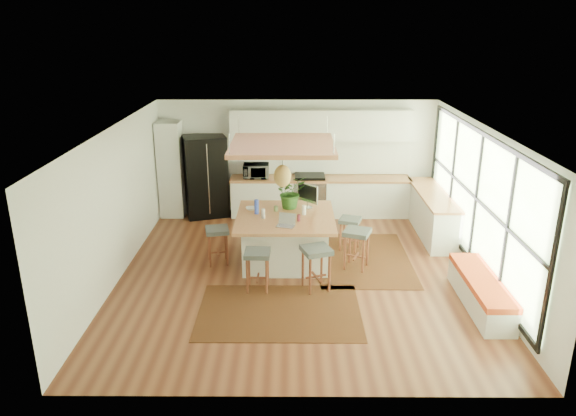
{
  "coord_description": "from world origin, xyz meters",
  "views": [
    {
      "loc": [
        -0.15,
        -9.1,
        4.43
      ],
      "look_at": [
        -0.2,
        0.5,
        1.1
      ],
      "focal_mm": 33.82,
      "sensor_mm": 36.0,
      "label": 1
    }
  ],
  "objects_px": {
    "stool_near_left": "(258,271)",
    "stool_right_front": "(356,251)",
    "laptop": "(285,220)",
    "monitor": "(308,195)",
    "microwave": "(256,169)",
    "island": "(285,238)",
    "stool_near_right": "(316,270)",
    "stool_left_side": "(218,246)",
    "island_plant": "(290,195)",
    "fridge": "(206,178)",
    "stool_right_back": "(350,233)"
  },
  "relations": [
    {
      "from": "island",
      "to": "stool_right_back",
      "type": "relative_size",
      "value": 2.71
    },
    {
      "from": "fridge",
      "to": "island_plant",
      "type": "height_order",
      "value": "fridge"
    },
    {
      "from": "laptop",
      "to": "microwave",
      "type": "bearing_deg",
      "value": 119.56
    },
    {
      "from": "stool_near_left",
      "to": "monitor",
      "type": "height_order",
      "value": "monitor"
    },
    {
      "from": "fridge",
      "to": "stool_near_right",
      "type": "bearing_deg",
      "value": -74.69
    },
    {
      "from": "island",
      "to": "stool_right_back",
      "type": "height_order",
      "value": "island"
    },
    {
      "from": "stool_near_right",
      "to": "stool_near_left",
      "type": "bearing_deg",
      "value": -178.76
    },
    {
      "from": "stool_near_right",
      "to": "stool_left_side",
      "type": "height_order",
      "value": "stool_near_right"
    },
    {
      "from": "stool_near_right",
      "to": "monitor",
      "type": "height_order",
      "value": "monitor"
    },
    {
      "from": "stool_left_side",
      "to": "laptop",
      "type": "bearing_deg",
      "value": -19.19
    },
    {
      "from": "microwave",
      "to": "stool_right_back",
      "type": "bearing_deg",
      "value": -46.16
    },
    {
      "from": "stool_near_right",
      "to": "stool_right_back",
      "type": "bearing_deg",
      "value": 66.34
    },
    {
      "from": "stool_right_front",
      "to": "laptop",
      "type": "xyz_separation_m",
      "value": [
        -1.32,
        -0.24,
        0.7
      ]
    },
    {
      "from": "stool_near_left",
      "to": "stool_right_front",
      "type": "xyz_separation_m",
      "value": [
        1.8,
        0.88,
        0.0
      ]
    },
    {
      "from": "stool_left_side",
      "to": "microwave",
      "type": "xyz_separation_m",
      "value": [
        0.58,
        2.76,
        0.77
      ]
    },
    {
      "from": "stool_left_side",
      "to": "fridge",
      "type": "bearing_deg",
      "value": 102.58
    },
    {
      "from": "stool_right_back",
      "to": "microwave",
      "type": "xyz_separation_m",
      "value": [
        -2.01,
        2.1,
        0.77
      ]
    },
    {
      "from": "fridge",
      "to": "stool_right_back",
      "type": "distance_m",
      "value": 3.87
    },
    {
      "from": "island",
      "to": "monitor",
      "type": "relative_size",
      "value": 3.46
    },
    {
      "from": "island_plant",
      "to": "laptop",
      "type": "bearing_deg",
      "value": -94.84
    },
    {
      "from": "island_plant",
      "to": "stool_near_right",
      "type": "bearing_deg",
      "value": -74.98
    },
    {
      "from": "stool_right_front",
      "to": "stool_left_side",
      "type": "xyz_separation_m",
      "value": [
        -2.62,
        0.21,
        0.0
      ]
    },
    {
      "from": "stool_left_side",
      "to": "laptop",
      "type": "xyz_separation_m",
      "value": [
        1.3,
        -0.45,
        0.7
      ]
    },
    {
      "from": "stool_left_side",
      "to": "stool_right_back",
      "type": "bearing_deg",
      "value": 14.21
    },
    {
      "from": "stool_near_left",
      "to": "laptop",
      "type": "bearing_deg",
      "value": 53.31
    },
    {
      "from": "monitor",
      "to": "island_plant",
      "type": "height_order",
      "value": "same"
    },
    {
      "from": "microwave",
      "to": "stool_right_front",
      "type": "bearing_deg",
      "value": -55.26
    },
    {
      "from": "stool_left_side",
      "to": "stool_near_right",
      "type": "bearing_deg",
      "value": -30.24
    },
    {
      "from": "stool_right_back",
      "to": "island_plant",
      "type": "distance_m",
      "value": 1.46
    },
    {
      "from": "stool_near_right",
      "to": "monitor",
      "type": "distance_m",
      "value": 1.85
    },
    {
      "from": "laptop",
      "to": "stool_right_front",
      "type": "bearing_deg",
      "value": 27.23
    },
    {
      "from": "stool_right_back",
      "to": "microwave",
      "type": "relative_size",
      "value": 1.16
    },
    {
      "from": "island",
      "to": "stool_right_back",
      "type": "xyz_separation_m",
      "value": [
        1.29,
        0.54,
        -0.11
      ]
    },
    {
      "from": "fridge",
      "to": "stool_right_back",
      "type": "xyz_separation_m",
      "value": [
        3.2,
        -2.09,
        -0.57
      ]
    },
    {
      "from": "stool_near_right",
      "to": "stool_left_side",
      "type": "bearing_deg",
      "value": 149.76
    },
    {
      "from": "laptop",
      "to": "monitor",
      "type": "distance_m",
      "value": 1.12
    },
    {
      "from": "island",
      "to": "stool_near_left",
      "type": "xyz_separation_m",
      "value": [
        -0.47,
        -1.21,
        -0.11
      ]
    },
    {
      "from": "stool_right_front",
      "to": "microwave",
      "type": "relative_size",
      "value": 1.3
    },
    {
      "from": "stool_right_front",
      "to": "island_plant",
      "type": "height_order",
      "value": "island_plant"
    },
    {
      "from": "fridge",
      "to": "monitor",
      "type": "relative_size",
      "value": 3.59
    },
    {
      "from": "island",
      "to": "stool_near_left",
      "type": "relative_size",
      "value": 2.54
    },
    {
      "from": "fridge",
      "to": "island_plant",
      "type": "xyz_separation_m",
      "value": [
        2.0,
        -2.16,
        0.26
      ]
    },
    {
      "from": "stool_left_side",
      "to": "island_plant",
      "type": "xyz_separation_m",
      "value": [
        1.39,
        0.59,
        0.83
      ]
    },
    {
      "from": "stool_near_right",
      "to": "microwave",
      "type": "distance_m",
      "value": 4.1
    },
    {
      "from": "fridge",
      "to": "island",
      "type": "bearing_deg",
      "value": -71.44
    },
    {
      "from": "fridge",
      "to": "island",
      "type": "relative_size",
      "value": 1.04
    },
    {
      "from": "stool_right_back",
      "to": "island_plant",
      "type": "xyz_separation_m",
      "value": [
        -1.2,
        -0.07,
        0.83
      ]
    },
    {
      "from": "stool_left_side",
      "to": "island_plant",
      "type": "relative_size",
      "value": 1.1
    },
    {
      "from": "monitor",
      "to": "stool_right_front",
      "type": "bearing_deg",
      "value": 4.41
    },
    {
      "from": "fridge",
      "to": "stool_left_side",
      "type": "xyz_separation_m",
      "value": [
        0.61,
        -2.75,
        -0.57
      ]
    }
  ]
}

